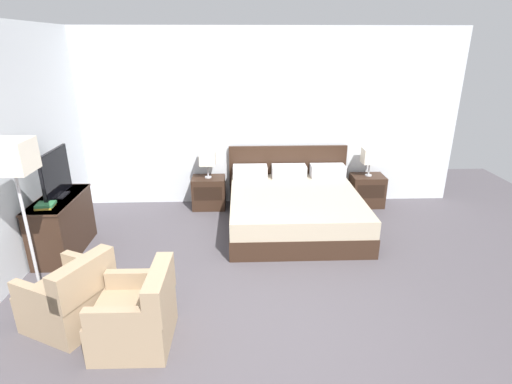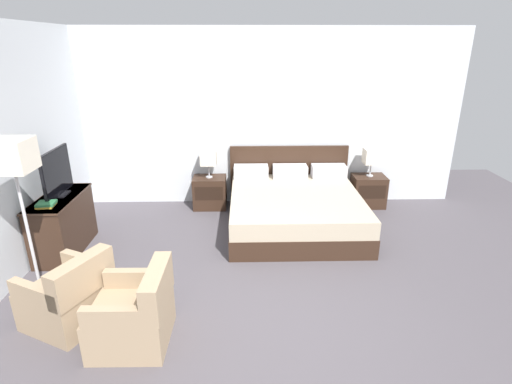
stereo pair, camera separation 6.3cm
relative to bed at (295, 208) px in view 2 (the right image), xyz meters
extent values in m
plane|color=#4C474C|center=(-0.59, -2.44, -0.29)|extent=(10.39, 10.39, 0.00)
cube|color=silver|center=(-0.59, 1.05, 1.16)|extent=(6.87, 0.06, 2.89)
cube|color=silver|center=(-3.45, -1.01, 1.16)|extent=(0.06, 5.26, 2.89)
cube|color=#332116|center=(0.00, -0.08, -0.15)|extent=(1.93, 2.03, 0.28)
cube|color=tan|center=(0.00, -0.08, 0.11)|extent=(1.91, 2.01, 0.25)
cube|color=#332116|center=(0.00, 0.96, 0.22)|extent=(2.00, 0.05, 1.01)
cube|color=silver|center=(-0.65, 0.76, 0.34)|extent=(0.57, 0.28, 0.20)
cube|color=silver|center=(0.00, 0.76, 0.34)|extent=(0.57, 0.28, 0.20)
cube|color=silver|center=(0.65, 0.76, 0.34)|extent=(0.57, 0.28, 0.20)
cube|color=#332116|center=(-1.35, 0.76, -0.02)|extent=(0.54, 0.41, 0.53)
cube|color=black|center=(-1.35, 0.55, 0.03)|extent=(0.46, 0.01, 0.23)
cube|color=#332116|center=(1.35, 0.76, -0.02)|extent=(0.54, 0.41, 0.53)
cube|color=black|center=(1.35, 0.55, 0.03)|extent=(0.46, 0.01, 0.23)
cylinder|color=#B7B7BC|center=(-1.35, 0.76, 0.25)|extent=(0.11, 0.11, 0.02)
cylinder|color=#B7B7BC|center=(-1.35, 0.76, 0.37)|extent=(0.02, 0.02, 0.21)
cube|color=beige|center=(-1.35, 0.76, 0.59)|extent=(0.26, 0.26, 0.24)
cylinder|color=#B7B7BC|center=(1.35, 0.76, 0.25)|extent=(0.11, 0.11, 0.02)
cylinder|color=#B7B7BC|center=(1.35, 0.76, 0.37)|extent=(0.02, 0.02, 0.21)
cube|color=beige|center=(1.35, 0.76, 0.59)|extent=(0.26, 0.26, 0.24)
cube|color=#332116|center=(-3.16, -0.72, 0.10)|extent=(0.45, 1.07, 0.77)
cube|color=#382419|center=(-3.16, -0.72, 0.47)|extent=(0.47, 1.10, 0.02)
cube|color=black|center=(-3.16, -0.64, 0.49)|extent=(0.18, 0.23, 0.02)
cube|color=black|center=(-3.16, -0.64, 0.79)|extent=(0.04, 0.75, 0.60)
cube|color=black|center=(-3.14, -0.64, 0.79)|extent=(0.01, 0.73, 0.57)
cube|color=gold|center=(-3.17, -1.03, 0.50)|extent=(0.21, 0.20, 0.03)
cube|color=#2D7042|center=(-3.16, -1.03, 0.53)|extent=(0.22, 0.21, 0.03)
cube|color=#9E8466|center=(-2.53, -2.19, -0.09)|extent=(0.91, 0.91, 0.40)
cube|color=#9E8466|center=(-2.28, -2.31, 0.29)|extent=(0.44, 0.68, 0.36)
cube|color=#9E8466|center=(-2.65, -2.45, 0.20)|extent=(0.60, 0.36, 0.18)
cube|color=#9E8466|center=(-2.40, -1.92, 0.20)|extent=(0.60, 0.36, 0.18)
cube|color=#9E8466|center=(-1.81, -2.50, -0.09)|extent=(0.69, 0.69, 0.40)
cube|color=#9E8466|center=(-1.54, -2.50, 0.29)|extent=(0.17, 0.68, 0.36)
cube|color=#9E8466|center=(-1.81, -2.79, 0.20)|extent=(0.63, 0.10, 0.18)
cube|color=#9E8466|center=(-1.81, -2.20, 0.20)|extent=(0.63, 0.10, 0.18)
cylinder|color=#B7B7BC|center=(-2.99, -1.81, -0.28)|extent=(0.28, 0.28, 0.02)
cylinder|color=#B7B7BC|center=(-2.99, -1.81, 0.46)|extent=(0.03, 0.03, 1.44)
cube|color=beige|center=(-2.99, -1.81, 1.34)|extent=(0.36, 0.36, 0.32)
camera|label=1|loc=(-0.79, -5.57, 2.35)|focal=28.00mm
camera|label=2|loc=(-0.73, -5.57, 2.35)|focal=28.00mm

